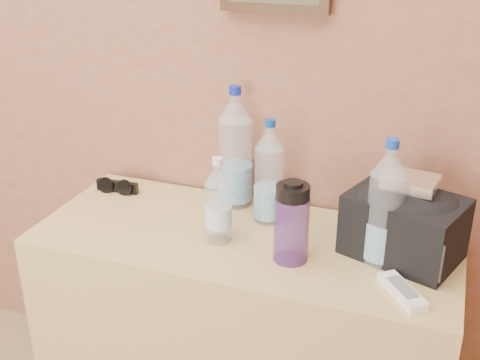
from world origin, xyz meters
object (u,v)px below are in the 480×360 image
(pet_large_c, at_px, (269,177))
(sunglasses, at_px, (117,186))
(ac_remote, at_px, (402,291))
(foil_packet, at_px, (411,182))
(dresser, at_px, (244,341))
(pet_large_b, at_px, (235,154))
(pet_large_d, at_px, (385,210))
(nalgene_bottle, at_px, (292,222))
(pet_small, at_px, (218,205))
(toiletry_bag, at_px, (404,223))

(pet_large_c, relative_size, sunglasses, 2.19)
(ac_remote, distance_m, foil_packet, 0.27)
(ac_remote, bearing_deg, dresser, -145.38)
(pet_large_b, bearing_deg, pet_large_d, -21.62)
(nalgene_bottle, height_order, sunglasses, nalgene_bottle)
(foil_packet, bearing_deg, pet_small, -166.89)
(pet_large_b, bearing_deg, pet_large_c, -28.45)
(pet_small, bearing_deg, toiletry_bag, 11.17)
(pet_large_c, bearing_deg, foil_packet, -7.25)
(pet_large_d, height_order, ac_remote, pet_large_d)
(toiletry_bag, bearing_deg, pet_large_d, -114.55)
(pet_small, bearing_deg, pet_large_b, 99.33)
(pet_small, distance_m, foil_packet, 0.49)
(dresser, relative_size, pet_large_b, 3.15)
(dresser, relative_size, nalgene_bottle, 5.32)
(ac_remote, bearing_deg, pet_large_d, 169.11)
(dresser, xyz_separation_m, nalgene_bottle, (0.15, -0.07, 0.46))
(pet_small, bearing_deg, pet_large_d, 5.98)
(pet_large_b, relative_size, pet_large_d, 1.11)
(dresser, bearing_deg, pet_large_b, 117.17)
(toiletry_bag, bearing_deg, ac_remote, -63.55)
(pet_small, height_order, foil_packet, pet_small)
(dresser, distance_m, pet_large_b, 0.56)
(dresser, xyz_separation_m, ac_remote, (0.43, -0.13, 0.37))
(pet_large_b, distance_m, toiletry_bag, 0.53)
(ac_remote, bearing_deg, pet_large_b, -159.18)
(pet_large_c, bearing_deg, pet_large_b, 151.55)
(pet_large_d, bearing_deg, pet_large_b, 158.38)
(pet_large_b, distance_m, foil_packet, 0.52)
(pet_large_b, xyz_separation_m, pet_large_c, (0.13, -0.07, -0.03))
(pet_small, bearing_deg, pet_large_c, 60.61)
(pet_small, relative_size, sunglasses, 1.73)
(nalgene_bottle, bearing_deg, toiletry_bag, 24.49)
(pet_large_d, height_order, nalgene_bottle, pet_large_d)
(sunglasses, height_order, ac_remote, sunglasses)
(pet_large_d, xyz_separation_m, sunglasses, (-0.83, 0.13, -0.13))
(pet_large_c, relative_size, pet_large_d, 0.92)
(dresser, xyz_separation_m, pet_large_c, (0.03, 0.11, 0.49))
(dresser, xyz_separation_m, pet_small, (-0.06, -0.04, 0.46))
(pet_large_c, height_order, toiletry_bag, pet_large_c)
(nalgene_bottle, relative_size, sunglasses, 1.56)
(ac_remote, relative_size, foil_packet, 1.15)
(pet_large_b, height_order, foil_packet, pet_large_b)
(pet_large_c, distance_m, pet_small, 0.18)
(pet_large_b, height_order, toiletry_bag, pet_large_b)
(sunglasses, bearing_deg, pet_small, -26.17)
(pet_small, relative_size, foil_packet, 1.86)
(dresser, distance_m, toiletry_bag, 0.61)
(sunglasses, height_order, foil_packet, foil_packet)
(sunglasses, distance_m, foil_packet, 0.90)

